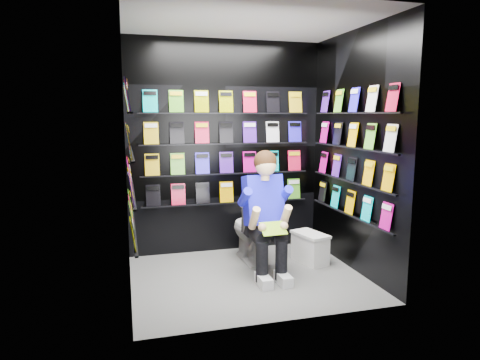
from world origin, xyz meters
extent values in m
plane|color=slate|center=(0.00, 0.00, 0.00)|extent=(2.40, 2.40, 0.00)
plane|color=white|center=(0.00, 0.00, 2.60)|extent=(2.40, 2.40, 0.00)
cube|color=black|center=(0.00, 1.00, 1.30)|extent=(2.40, 0.04, 2.60)
cube|color=black|center=(0.00, -1.00, 1.30)|extent=(2.40, 0.04, 2.60)
cube|color=black|center=(-1.20, 0.00, 1.30)|extent=(0.04, 2.00, 2.60)
cube|color=black|center=(1.20, 0.00, 1.30)|extent=(0.04, 2.00, 2.60)
imported|color=silver|center=(0.20, 0.51, 0.37)|extent=(0.45, 0.77, 0.73)
cube|color=silver|center=(0.83, 0.27, 0.16)|extent=(0.34, 0.47, 0.32)
cube|color=silver|center=(0.83, 0.27, 0.34)|extent=(0.36, 0.50, 0.03)
cube|color=green|center=(0.20, -0.22, 0.58)|extent=(0.26, 0.16, 0.11)
camera|label=1|loc=(-1.21, -4.13, 1.71)|focal=32.00mm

